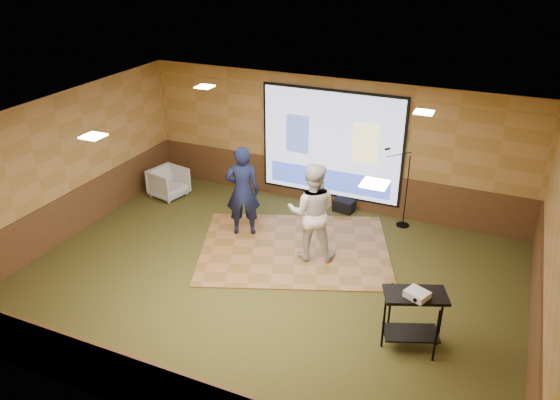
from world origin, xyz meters
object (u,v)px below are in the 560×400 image
at_px(banquet_chair, 169,183).
at_px(av_table, 414,310).
at_px(projector_screen, 331,146).
at_px(player_left, 243,191).
at_px(duffel_bag, 344,206).
at_px(projector, 417,294).
at_px(player_right, 312,212).
at_px(dance_floor, 295,249).
at_px(mic_stand, 402,205).

bearing_deg(banquet_chair, av_table, -102.92).
distance_m(projector_screen, player_left, 2.41).
distance_m(player_left, duffel_bag, 2.61).
distance_m(banquet_chair, duffel_bag, 4.24).
distance_m(projector, banquet_chair, 7.24).
distance_m(projector_screen, duffel_bag, 1.42).
bearing_deg(projector, projector_screen, 147.38).
distance_m(player_right, projector, 3.01).
distance_m(av_table, duffel_bag, 4.64).
bearing_deg(projector, duffel_bag, 144.17).
height_order(av_table, banquet_chair, av_table).
bearing_deg(player_left, banquet_chair, -45.14).
relative_size(dance_floor, banquet_chair, 4.80).
bearing_deg(player_right, av_table, 124.62).
xyz_separation_m(banquet_chair, duffel_bag, (4.13, 0.94, -0.21)).
height_order(dance_floor, projector, projector).
height_order(av_table, duffel_bag, av_table).
bearing_deg(player_left, duffel_bag, -156.39).
bearing_deg(projector, av_table, 132.89).
bearing_deg(projector_screen, mic_stand, -10.46).
relative_size(player_left, projector, 6.06).
bearing_deg(projector_screen, av_table, -56.34).
relative_size(player_right, projector, 6.12).
bearing_deg(banquet_chair, projector_screen, -60.85).
xyz_separation_m(av_table, duffel_bag, (-2.33, 3.97, -0.54)).
bearing_deg(av_table, dance_floor, 144.37).
distance_m(av_table, projector, 0.36).
height_order(projector, mic_stand, mic_stand).
distance_m(projector_screen, banquet_chair, 4.02).
height_order(projector_screen, banquet_chair, projector_screen).
bearing_deg(mic_stand, player_right, -113.38).
bearing_deg(projector, player_left, 175.03).
bearing_deg(dance_floor, player_left, 172.23).
relative_size(player_left, mic_stand, 1.11).
height_order(player_left, projector, player_left).
height_order(player_left, duffel_bag, player_left).
xyz_separation_m(projector_screen, banquet_chair, (-3.69, -1.12, -1.12)).
relative_size(projector, banquet_chair, 0.41).
bearing_deg(duffel_bag, dance_floor, -100.95).
bearing_deg(player_left, projector_screen, -145.35).
xyz_separation_m(projector, duffel_bag, (-2.36, 4.06, -0.89)).
bearing_deg(dance_floor, projector_screen, 91.22).
bearing_deg(dance_floor, av_table, -35.63).
distance_m(dance_floor, duffel_bag, 2.06).
bearing_deg(player_right, banquet_chair, -34.19).
bearing_deg(av_table, projector, -71.10).
relative_size(dance_floor, player_left, 1.93).
distance_m(projector, mic_stand, 4.09).
height_order(av_table, mic_stand, mic_stand).
relative_size(av_table, banquet_chair, 1.25).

